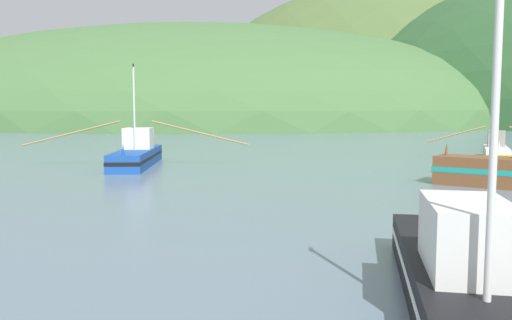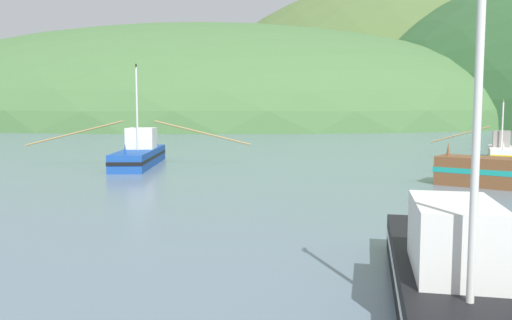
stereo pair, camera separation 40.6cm
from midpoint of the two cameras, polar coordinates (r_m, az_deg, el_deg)
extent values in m
ellipsoid|color=#47703D|center=(166.68, -7.18, 4.06)|extent=(200.85, 160.68, 56.33)
ellipsoid|color=#47703D|center=(244.90, -0.61, 4.53)|extent=(192.24, 153.79, 80.83)
ellipsoid|color=#516B38|center=(197.61, 17.04, 4.08)|extent=(169.07, 135.25, 100.05)
cube|color=#19479E|center=(37.37, -13.13, 0.26)|extent=(4.74, 10.38, 1.14)
cube|color=black|center=(37.36, -13.13, 0.35)|extent=(4.79, 10.49, 0.21)
cone|color=#19479E|center=(32.71, -14.61, 1.12)|extent=(0.25, 0.25, 0.70)
cube|color=silver|center=(38.04, -12.97, 2.32)|extent=(2.41, 2.67, 1.47)
cylinder|color=silver|center=(36.59, -13.42, 5.44)|extent=(0.12, 0.12, 5.61)
cube|color=black|center=(36.71, -13.53, 10.00)|extent=(0.12, 0.36, 0.20)
cylinder|color=#997F4C|center=(36.73, -6.37, 2.94)|extent=(6.53, 1.89, 1.78)
cylinder|color=#997F4C|center=(38.29, -19.72, 2.76)|extent=(6.53, 1.89, 1.78)
cone|color=brown|center=(29.39, 19.65, 1.17)|extent=(0.26, 0.26, 0.70)
cube|color=black|center=(9.78, 21.62, -15.16)|extent=(2.22, 12.03, 0.93)
cube|color=white|center=(9.77, 21.63, -14.90)|extent=(2.24, 12.15, 0.17)
cube|color=silver|center=(10.26, 20.97, -7.72)|extent=(1.49, 2.59, 1.28)
cylinder|color=silver|center=(8.46, 23.26, 3.31)|extent=(0.12, 0.12, 5.33)
cube|color=white|center=(45.63, 24.43, 0.70)|extent=(2.86, 7.22, 0.93)
cube|color=gold|center=(45.63, 24.43, 0.75)|extent=(2.89, 7.29, 0.17)
cone|color=white|center=(42.35, 24.67, 1.47)|extent=(0.23, 0.23, 0.70)
cube|color=gray|center=(46.19, 24.45, 2.13)|extent=(1.43, 1.46, 1.30)
cylinder|color=silver|center=(45.21, 24.56, 3.50)|extent=(0.12, 0.12, 3.55)
cube|color=gold|center=(45.20, 24.65, 5.89)|extent=(0.09, 0.36, 0.20)
cylinder|color=#997F4C|center=(45.50, 20.64, 2.64)|extent=(4.39, 0.85, 1.46)
camera|label=1|loc=(0.20, -90.45, -0.04)|focal=36.77mm
camera|label=2|loc=(0.20, 89.55, 0.04)|focal=36.77mm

